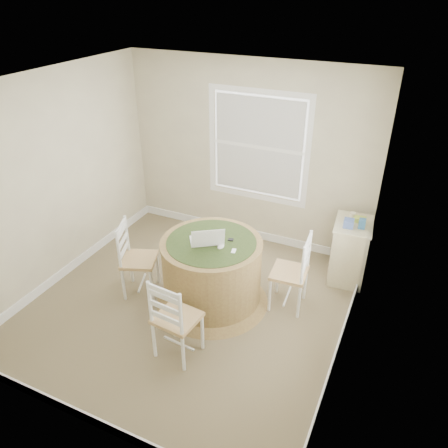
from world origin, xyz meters
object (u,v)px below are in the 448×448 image
at_px(chair_left, 139,259).
at_px(corner_chest, 349,251).
at_px(round_table, 212,270).
at_px(laptop, 207,240).
at_px(chair_near, 177,318).
at_px(chair_right, 289,272).

distance_m(chair_left, corner_chest, 2.65).
relative_size(round_table, chair_left, 1.43).
bearing_deg(laptop, round_table, -173.07).
xyz_separation_m(chair_near, chair_right, (0.79, 1.22, 0.00)).
xyz_separation_m(chair_near, corner_chest, (1.33, 2.08, -0.07)).
bearing_deg(chair_near, laptop, -78.11).
relative_size(round_table, laptop, 2.79).
bearing_deg(round_table, chair_near, -98.47).
distance_m(chair_left, laptop, 0.95).
bearing_deg(chair_left, laptop, -99.88).
xyz_separation_m(chair_left, laptop, (0.85, 0.17, 0.41)).
height_order(chair_left, chair_near, same).
distance_m(round_table, corner_chest, 1.82).
distance_m(round_table, chair_near, 0.91).
bearing_deg(chair_right, round_table, -74.12).
relative_size(chair_near, chair_right, 1.00).
xyz_separation_m(round_table, chair_left, (-0.89, -0.20, 0.02)).
xyz_separation_m(round_table, corner_chest, (1.38, 1.18, -0.05)).
bearing_deg(round_table, chair_left, -179.22).
height_order(chair_near, laptop, laptop).
distance_m(chair_near, chair_right, 1.45).
xyz_separation_m(laptop, corner_chest, (1.42, 1.21, -0.47)).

